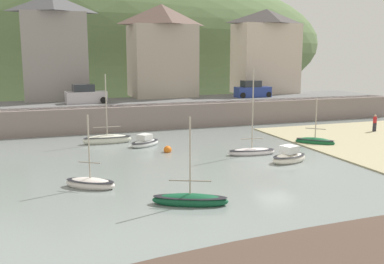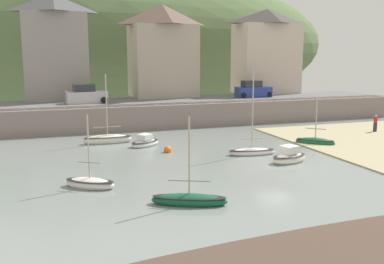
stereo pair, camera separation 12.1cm
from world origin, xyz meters
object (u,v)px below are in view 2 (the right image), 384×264
(waterfront_building_right, at_px, (266,51))
(sailboat_far_left, at_px, (289,157))
(person_on_slipway, at_px, (375,122))
(sailboat_white_hull, at_px, (189,200))
(waterfront_building_centre, at_px, (162,50))
(parked_car_by_wall, at_px, (253,90))
(fishing_boat_green, at_px, (108,139))
(mooring_buoy, at_px, (168,150))
(dinghy_open_wooden, at_px, (90,183))
(rowboat_small_beached, at_px, (145,142))
(motorboat_with_cabin, at_px, (315,141))
(waterfront_building_left, at_px, (55,47))
(parked_car_near_slipway, at_px, (86,95))
(sailboat_nearest_shore, at_px, (252,151))

(waterfront_building_right, xyz_separation_m, sailboat_far_left, (-11.55, -25.07, -7.40))
(person_on_slipway, bearing_deg, sailboat_white_hull, -149.68)
(waterfront_building_centre, height_order, parked_car_by_wall, waterfront_building_centre)
(waterfront_building_centre, height_order, sailboat_far_left, waterfront_building_centre)
(fishing_boat_green, bearing_deg, mooring_buoy, -51.29)
(dinghy_open_wooden, distance_m, sailboat_far_left, 13.90)
(rowboat_small_beached, xyz_separation_m, parked_car_by_wall, (15.72, 11.83, 2.93))
(waterfront_building_centre, distance_m, mooring_buoy, 21.28)
(waterfront_building_right, bearing_deg, sailboat_far_left, -114.73)
(waterfront_building_right, bearing_deg, mooring_buoy, -134.15)
(rowboat_small_beached, bearing_deg, dinghy_open_wooden, -151.66)
(waterfront_building_centre, height_order, motorboat_with_cabin, waterfront_building_centre)
(waterfront_building_left, height_order, waterfront_building_centre, waterfront_building_left)
(waterfront_building_right, bearing_deg, motorboat_with_cabin, -107.04)
(parked_car_near_slipway, relative_size, parked_car_by_wall, 1.02)
(sailboat_far_left, xyz_separation_m, parked_car_near_slipway, (-11.60, 20.57, 2.87))
(sailboat_far_left, bearing_deg, sailboat_nearest_shore, 99.64)
(waterfront_building_right, height_order, mooring_buoy, waterfront_building_right)
(parked_car_near_slipway, distance_m, person_on_slipway, 28.78)
(waterfront_building_right, height_order, motorboat_with_cabin, waterfront_building_right)
(dinghy_open_wooden, xyz_separation_m, person_on_slipway, (27.80, 9.11, 0.73))
(fishing_boat_green, bearing_deg, motorboat_with_cabin, -19.83)
(waterfront_building_centre, xyz_separation_m, dinghy_open_wooden, (-11.67, -26.59, -7.57))
(waterfront_building_right, bearing_deg, rowboat_small_beached, -140.43)
(waterfront_building_centre, height_order, dinghy_open_wooden, waterfront_building_centre)
(waterfront_building_right, height_order, dinghy_open_wooden, waterfront_building_right)
(sailboat_white_hull, distance_m, parked_car_by_wall, 31.73)
(parked_car_by_wall, bearing_deg, fishing_boat_green, -151.04)
(waterfront_building_left, relative_size, sailboat_far_left, 3.57)
(rowboat_small_beached, bearing_deg, sailboat_far_left, -79.79)
(fishing_boat_green, distance_m, sailboat_nearest_shore, 12.39)
(waterfront_building_right, bearing_deg, waterfront_building_left, -180.00)
(sailboat_nearest_shore, relative_size, motorboat_with_cabin, 1.61)
(person_on_slipway, xyz_separation_m, mooring_buoy, (-21.10, -1.75, -0.80))
(parked_car_by_wall, height_order, mooring_buoy, parked_car_by_wall)
(person_on_slipway, bearing_deg, parked_car_near_slipway, 153.09)
(waterfront_building_left, xyz_separation_m, rowboat_small_beached, (6.01, -16.33, -7.87))
(person_on_slipway, bearing_deg, parked_car_by_wall, 116.52)
(sailboat_white_hull, relative_size, person_on_slipway, 2.86)
(parked_car_near_slipway, height_order, mooring_buoy, parked_car_near_slipway)
(mooring_buoy, bearing_deg, dinghy_open_wooden, -132.31)
(waterfront_building_right, bearing_deg, person_on_slipway, -82.07)
(rowboat_small_beached, bearing_deg, sailboat_white_hull, -127.67)
(sailboat_nearest_shore, bearing_deg, fishing_boat_green, 148.32)
(rowboat_small_beached, xyz_separation_m, parked_car_near_slipway, (-3.39, 11.83, 2.93))
(person_on_slipway, bearing_deg, waterfront_building_right, 97.93)
(waterfront_building_centre, distance_m, fishing_boat_green, 18.35)
(dinghy_open_wooden, bearing_deg, waterfront_building_centre, 101.24)
(sailboat_white_hull, bearing_deg, rowboat_small_beached, 109.33)
(rowboat_small_beached, bearing_deg, mooring_buoy, -102.35)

